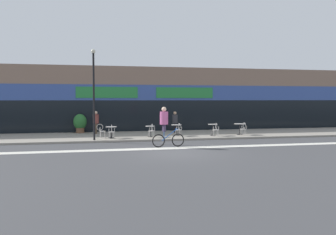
# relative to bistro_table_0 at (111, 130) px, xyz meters

# --- Properties ---
(ground_plane) EXTENTS (120.00, 120.00, 0.00)m
(ground_plane) POSITION_rel_bistro_table_0_xyz_m (2.88, -5.87, -0.64)
(ground_plane) COLOR #424244
(sidewalk_slab) EXTENTS (40.00, 5.50, 0.12)m
(sidewalk_slab) POSITION_rel_bistro_table_0_xyz_m (2.88, 1.38, -0.58)
(sidewalk_slab) COLOR gray
(sidewalk_slab) RESTS_ON ground
(storefront_facade) EXTENTS (40.00, 4.06, 5.14)m
(storefront_facade) POSITION_rel_bistro_table_0_xyz_m (2.88, 6.09, 1.92)
(storefront_facade) COLOR #7F6656
(storefront_facade) RESTS_ON ground
(bike_lane_stripe) EXTENTS (36.00, 0.70, 0.01)m
(bike_lane_stripe) POSITION_rel_bistro_table_0_xyz_m (2.88, -4.38, -0.63)
(bike_lane_stripe) COLOR silver
(bike_lane_stripe) RESTS_ON ground
(bistro_table_0) EXTENTS (0.70, 0.70, 0.72)m
(bistro_table_0) POSITION_rel_bistro_table_0_xyz_m (0.00, 0.00, 0.00)
(bistro_table_0) COLOR black
(bistro_table_0) RESTS_ON sidewalk_slab
(bistro_table_1) EXTENTS (0.62, 0.62, 0.71)m
(bistro_table_1) POSITION_rel_bistro_table_0_xyz_m (2.54, 0.15, -0.01)
(bistro_table_1) COLOR black
(bistro_table_1) RESTS_ON sidewalk_slab
(bistro_table_2) EXTENTS (0.70, 0.70, 0.75)m
(bistro_table_2) POSITION_rel_bistro_table_0_xyz_m (4.39, 0.47, 0.02)
(bistro_table_2) COLOR black
(bistro_table_2) RESTS_ON sidewalk_slab
(bistro_table_3) EXTENTS (0.65, 0.65, 0.78)m
(bistro_table_3) POSITION_rel_bistro_table_0_xyz_m (6.85, 0.02, 0.03)
(bistro_table_3) COLOR black
(bistro_table_3) RESTS_ON sidewalk_slab
(bistro_table_4) EXTENTS (0.80, 0.80, 0.77)m
(bistro_table_4) POSITION_rel_bistro_table_0_xyz_m (8.90, 0.18, 0.04)
(bistro_table_4) COLOR black
(bistro_table_4) RESTS_ON sidewalk_slab
(cafe_chair_0_near) EXTENTS (0.40, 0.58, 0.90)m
(cafe_chair_0_near) POSITION_rel_bistro_table_0_xyz_m (-0.00, -0.63, 0.00)
(cafe_chair_0_near) COLOR #B7B2AD
(cafe_chair_0_near) RESTS_ON sidewalk_slab
(cafe_chair_0_side) EXTENTS (0.59, 0.44, 0.90)m
(cafe_chair_0_side) POSITION_rel_bistro_table_0_xyz_m (-0.63, 0.01, 0.00)
(cafe_chair_0_side) COLOR #B7B2AD
(cafe_chair_0_side) RESTS_ON sidewalk_slab
(cafe_chair_1_near) EXTENTS (0.44, 0.59, 0.90)m
(cafe_chair_1_near) POSITION_rel_bistro_table_0_xyz_m (2.54, -0.47, 0.00)
(cafe_chair_1_near) COLOR #B7B2AD
(cafe_chair_1_near) RESTS_ON sidewalk_slab
(cafe_chair_2_near) EXTENTS (0.44, 0.60, 0.90)m
(cafe_chair_2_near) POSITION_rel_bistro_table_0_xyz_m (4.40, -0.16, 0.00)
(cafe_chair_2_near) COLOR #B7B2AD
(cafe_chair_2_near) RESTS_ON sidewalk_slab
(cafe_chair_3_near) EXTENTS (0.44, 0.59, 0.90)m
(cafe_chair_3_near) POSITION_rel_bistro_table_0_xyz_m (6.84, -0.60, 0.00)
(cafe_chair_3_near) COLOR #B7B2AD
(cafe_chair_3_near) RESTS_ON sidewalk_slab
(cafe_chair_4_near) EXTENTS (0.41, 0.58, 0.90)m
(cafe_chair_4_near) POSITION_rel_bistro_table_0_xyz_m (8.90, -0.44, 0.00)
(cafe_chair_4_near) COLOR #B7B2AD
(cafe_chair_4_near) RESTS_ON sidewalk_slab
(planter_pot) EXTENTS (0.96, 0.96, 1.39)m
(planter_pot) POSITION_rel_bistro_table_0_xyz_m (-2.16, 3.66, 0.23)
(planter_pot) COLOR brown
(planter_pot) RESTS_ON sidewalk_slab
(lamp_post) EXTENTS (0.26, 0.26, 5.47)m
(lamp_post) POSITION_rel_bistro_table_0_xyz_m (-1.05, -0.94, 2.63)
(lamp_post) COLOR black
(lamp_post) RESTS_ON sidewalk_slab
(cyclist_0) EXTENTS (1.82, 0.56, 2.18)m
(cyclist_0) POSITION_rel_bistro_table_0_xyz_m (2.75, -3.90, 0.62)
(cyclist_0) COLOR black
(cyclist_0) RESTS_ON ground
(pedestrian_near_end) EXTENTS (0.48, 0.48, 1.57)m
(pedestrian_near_end) POSITION_rel_bistro_table_0_xyz_m (4.76, 2.53, 0.42)
(pedestrian_near_end) COLOR black
(pedestrian_near_end) RESTS_ON sidewalk_slab
(pedestrian_far_end) EXTENTS (0.49, 0.49, 1.63)m
(pedestrian_far_end) POSITION_rel_bistro_table_0_xyz_m (-1.00, 2.80, 0.45)
(pedestrian_far_end) COLOR #4C3D2D
(pedestrian_far_end) RESTS_ON sidewalk_slab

